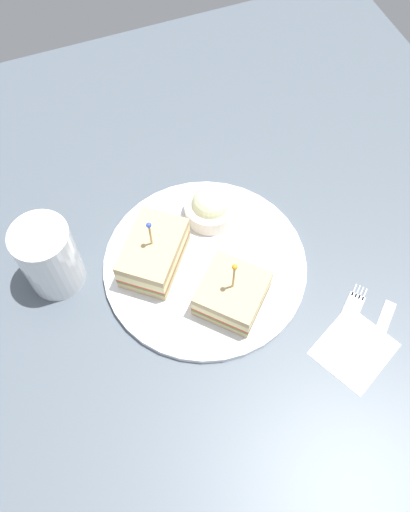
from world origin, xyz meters
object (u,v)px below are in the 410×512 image
(plate, at_px, (205,265))
(fork, at_px, (349,315))
(sandwich_half_back, at_px, (154,253))
(napkin, at_px, (354,349))
(sandwich_half_front, at_px, (232,294))
(coleslaw_bowl, at_px, (210,207))
(knife, at_px, (379,336))
(drink_glass, at_px, (50,260))

(plate, distance_m, fork, 0.21)
(plate, relative_size, sandwich_half_back, 2.30)
(fork, bearing_deg, napkin, 69.02)
(sandwich_half_front, height_order, sandwich_half_back, same)
(napkin, bearing_deg, plate, -53.26)
(sandwich_half_back, bearing_deg, plate, 157.95)
(coleslaw_bowl, relative_size, knife, 0.74)
(fork, xyz_separation_m, knife, (-0.02, 0.04, 0.00))
(sandwich_half_front, xyz_separation_m, knife, (-0.16, 0.11, -0.03))
(sandwich_half_front, height_order, coleslaw_bowl, sandwich_half_front)
(drink_glass, bearing_deg, sandwich_half_back, 166.14)
(coleslaw_bowl, xyz_separation_m, knife, (-0.14, 0.25, -0.03))
(drink_glass, height_order, napkin, drink_glass)
(coleslaw_bowl, distance_m, drink_glass, 0.23)
(sandwich_half_front, relative_size, knife, 1.14)
(sandwich_half_back, distance_m, drink_glass, 0.14)
(sandwich_half_back, height_order, drink_glass, drink_glass)
(sandwich_half_front, distance_m, sandwich_half_back, 0.12)
(sandwich_half_back, bearing_deg, drink_glass, -13.86)
(knife, bearing_deg, drink_glass, -32.60)
(sandwich_half_back, bearing_deg, knife, 139.49)
(sandwich_half_back, distance_m, napkin, 0.29)
(fork, bearing_deg, drink_glass, -29.48)
(sandwich_half_back, distance_m, fork, 0.28)
(sandwich_half_front, distance_m, coleslaw_bowl, 0.14)
(sandwich_half_back, xyz_separation_m, knife, (-0.24, 0.21, -0.03))
(napkin, bearing_deg, fork, -110.98)
(drink_glass, height_order, fork, drink_glass)
(fork, bearing_deg, sandwich_half_front, -27.19)
(plate, height_order, knife, plate)
(plate, xyz_separation_m, sandwich_half_front, (-0.01, 0.07, 0.03))
(sandwich_half_back, relative_size, coleslaw_bowl, 1.66)
(plate, xyz_separation_m, sandwich_half_back, (0.06, -0.03, 0.03))
(plate, distance_m, sandwich_half_back, 0.08)
(sandwich_half_back, height_order, coleslaw_bowl, sandwich_half_back)
(sandwich_half_back, relative_size, drink_glass, 1.12)
(plate, height_order, fork, plate)
(fork, bearing_deg, knife, 118.55)
(drink_glass, bearing_deg, napkin, 143.98)
(plate, bearing_deg, fork, 137.87)
(sandwich_half_back, height_order, fork, sandwich_half_back)
(sandwich_half_back, bearing_deg, coleslaw_bowl, -155.13)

